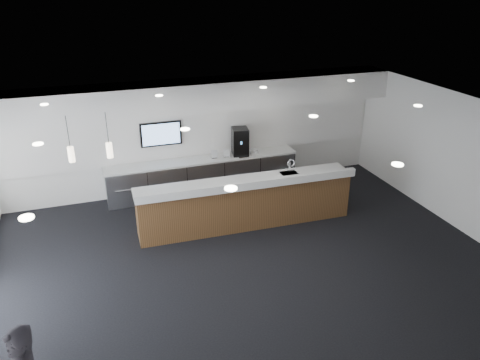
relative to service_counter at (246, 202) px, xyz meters
name	(u,v)px	position (x,y,z in m)	size (l,w,h in m)	color
ground	(251,265)	(-0.47, -1.59, -0.58)	(10.00, 10.00, 0.00)	black
ceiling	(252,121)	(-0.47, -1.59, 2.42)	(10.00, 8.00, 0.02)	black
back_wall	(199,134)	(-0.47, 2.41, 0.92)	(10.00, 0.02, 3.00)	white
right_wall	(464,165)	(4.53, -1.59, 0.92)	(0.02, 8.00, 3.00)	white
soffit_bulkhead	(202,95)	(-0.47, 1.96, 2.07)	(10.00, 0.90, 0.70)	white
alcove_panel	(199,131)	(-0.47, 2.38, 1.02)	(9.80, 0.06, 1.40)	white
back_credenza	(203,175)	(-0.47, 2.05, -0.10)	(5.06, 0.66, 0.95)	#9A9CA2
wall_tv	(161,134)	(-1.47, 2.32, 1.07)	(1.05, 0.08, 0.62)	black
pendant_left	(112,161)	(-2.87, -0.79, 1.67)	(0.12, 0.12, 0.30)	#F9E2C2
pendant_right	(72,166)	(-3.57, -0.79, 1.67)	(0.12, 0.12, 0.30)	#F9E2C2
ceiling_can_lights	(252,122)	(-0.47, -1.59, 2.39)	(7.00, 5.00, 0.02)	silver
service_counter	(246,202)	(0.00, 0.00, 0.00)	(5.02, 0.96, 1.49)	#4D3219
coffee_machine	(240,141)	(0.56, 2.05, 0.73)	(0.48, 0.57, 0.72)	black
info_sign_left	(214,154)	(-0.17, 1.99, 0.49)	(0.16, 0.02, 0.22)	silver
info_sign_right	(227,153)	(0.16, 1.97, 0.48)	(0.16, 0.02, 0.22)	silver
cup_0	(257,152)	(0.99, 1.95, 0.42)	(0.11, 0.11, 0.10)	white
cup_1	(252,152)	(0.85, 1.95, 0.42)	(0.11, 0.11, 0.10)	white
cup_2	(247,153)	(0.71, 1.95, 0.42)	(0.11, 0.11, 0.10)	white
cup_3	(242,154)	(0.57, 1.95, 0.42)	(0.11, 0.11, 0.10)	white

